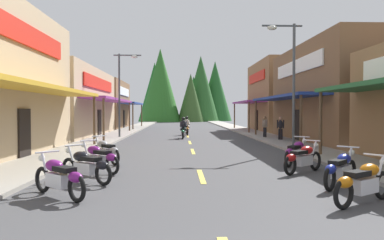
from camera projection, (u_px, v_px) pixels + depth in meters
name	position (u px, v px, depth m)	size (l,w,h in m)	color
ground	(188.00, 137.00, 28.95)	(9.33, 82.93, 0.10)	#424244
sidewalk_left	(114.00, 136.00, 28.74)	(2.41, 82.93, 0.12)	gray
sidewalk_right	(260.00, 135.00, 29.16)	(2.41, 82.93, 0.12)	#9E9991
centerline_dashes	(187.00, 134.00, 31.81)	(0.16, 56.13, 0.01)	#E0C64C
storefront_left_middle	(60.00, 103.00, 28.80)	(7.97, 13.75, 5.36)	tan
storefront_left_far	(90.00, 105.00, 41.68)	(9.58, 10.14, 5.44)	brown
storefront_right_middle	(354.00, 94.00, 23.85)	(9.40, 12.42, 6.30)	brown
storefront_right_far	(299.00, 97.00, 36.29)	(10.34, 9.76, 6.88)	olive
streetlamp_left	(123.00, 84.00, 26.54)	(2.02, 0.30, 6.19)	#474C51
streetlamp_right	(288.00, 69.00, 18.09)	(2.02, 0.30, 6.35)	#474C51
motorcycle_parked_right_0	(363.00, 182.00, 7.73)	(1.85, 1.24, 1.04)	black
motorcycle_parked_right_1	(341.00, 168.00, 9.51)	(1.57, 1.60, 1.04)	black
motorcycle_parked_right_2	(303.00, 158.00, 11.68)	(1.71, 1.44, 1.04)	black
motorcycle_parked_right_3	(296.00, 152.00, 13.38)	(1.43, 1.72, 1.04)	black
motorcycle_parked_left_0	(59.00, 176.00, 8.34)	(1.65, 1.52, 1.04)	black
motorcycle_parked_left_1	(86.00, 165.00, 10.08)	(1.75, 1.40, 1.04)	black
motorcycle_parked_left_2	(98.00, 158.00, 11.72)	(1.67, 1.49, 1.04)	black
motorcycle_parked_left_3	(106.00, 151.00, 13.82)	(1.41, 1.74, 1.04)	black
rider_cruising_lead	(183.00, 130.00, 26.41)	(0.60, 2.14, 1.57)	black
rider_cruising_trailing	(187.00, 127.00, 30.19)	(0.60, 2.14, 1.57)	black
pedestrian_by_shop	(265.00, 126.00, 26.23)	(0.38, 0.54, 1.62)	black
pedestrian_browsing	(280.00, 127.00, 23.90)	(0.43, 0.47, 1.64)	black
treeline_backdrop	(186.00, 91.00, 71.40)	(18.87, 13.41, 13.89)	#305023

